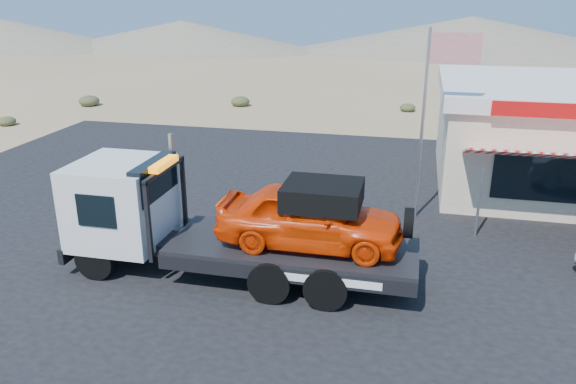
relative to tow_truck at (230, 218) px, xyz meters
The scene contains 6 objects.
ground 1.71m from the tow_truck, 97.81° to the left, with size 120.00×120.00×0.00m, color #8C7250.
asphalt_lot 4.38m from the tow_truck, 62.03° to the left, with size 32.00×24.00×0.02m, color black.
tow_truck is the anchor object (origin of this frame).
flagpole 7.37m from the tow_truck, 46.50° to the left, with size 1.55×0.10×6.00m.
desert_scrub 17.36m from the tow_truck, 142.64° to the left, with size 25.94×29.97×0.71m.
distant_hills 56.62m from the tow_truck, 100.02° to the left, with size 126.00×48.00×4.20m.
Camera 1 is at (4.50, -13.10, 7.03)m, focal length 35.00 mm.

